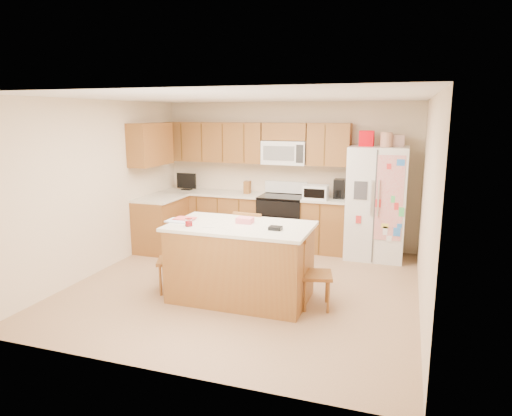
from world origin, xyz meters
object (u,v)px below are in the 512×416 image
(stove, at_px, (282,221))
(windsor_chair_back, at_px, (251,248))
(island, at_px, (241,262))
(refrigerator, at_px, (376,202))
(windsor_chair_left, at_px, (174,260))
(windsor_chair_right, at_px, (315,274))

(stove, height_order, windsor_chair_back, stove)
(island, bearing_deg, refrigerator, 57.35)
(windsor_chair_left, height_order, windsor_chair_right, windsor_chair_left)
(stove, relative_size, island, 0.62)
(windsor_chair_back, relative_size, windsor_chair_right, 1.13)
(stove, xyz_separation_m, island, (0.10, -2.36, 0.01))
(stove, bearing_deg, windsor_chair_right, -66.17)
(windsor_chair_left, xyz_separation_m, windsor_chair_back, (0.84, 0.69, 0.05))
(windsor_chair_left, bearing_deg, windsor_chair_back, 39.76)
(windsor_chair_back, bearing_deg, stove, 90.58)
(refrigerator, distance_m, windsor_chair_right, 2.39)
(windsor_chair_right, bearing_deg, island, -178.74)
(stove, xyz_separation_m, windsor_chair_back, (0.02, -1.71, -0.00))
(windsor_chair_right, bearing_deg, stove, 113.83)
(stove, distance_m, windsor_chair_right, 2.56)
(windsor_chair_left, height_order, windsor_chair_back, windsor_chair_back)
(windsor_chair_left, bearing_deg, windsor_chair_right, 1.95)
(windsor_chair_back, xyz_separation_m, windsor_chair_right, (1.02, -0.63, -0.05))
(windsor_chair_left, distance_m, windsor_chair_back, 1.09)
(windsor_chair_right, bearing_deg, windsor_chair_left, -178.05)
(island, distance_m, windsor_chair_back, 0.66)
(island, distance_m, windsor_chair_right, 0.94)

